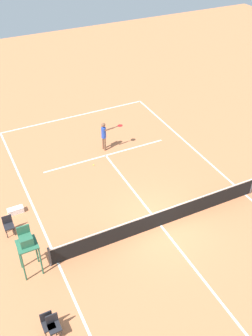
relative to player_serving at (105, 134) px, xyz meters
The scene contains 10 objects.
ground_plane 7.11m from the player_serving, 88.11° to the left, with size 60.00×60.00×0.00m, color #D37A4C.
court_lines 7.11m from the player_serving, 88.11° to the left, with size 10.16×23.39×0.01m.
tennis_net 7.05m from the player_serving, 88.11° to the left, with size 10.76×0.10×1.07m.
player_serving is the anchor object (origin of this frame).
tennis_ball 2.03m from the player_serving, 44.24° to the left, with size 0.07×0.07×0.07m, color #CCE033.
umpire_chair 9.39m from the player_serving, 47.57° to the left, with size 0.80×0.80×2.41m.
courtside_chair_near 11.83m from the player_serving, 56.58° to the left, with size 0.44×0.46×0.95m.
courtside_chair_mid 8.00m from the player_serving, 33.31° to the left, with size 0.44×0.46×0.95m.
courtside_chair_far 11.89m from the player_serving, 57.66° to the left, with size 0.44×0.46×0.95m.
equipment_bag 6.95m from the player_serving, 27.35° to the left, with size 0.76×0.32×0.30m, color white.
Camera 1 is at (7.22, 11.02, 13.11)m, focal length 41.79 mm.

